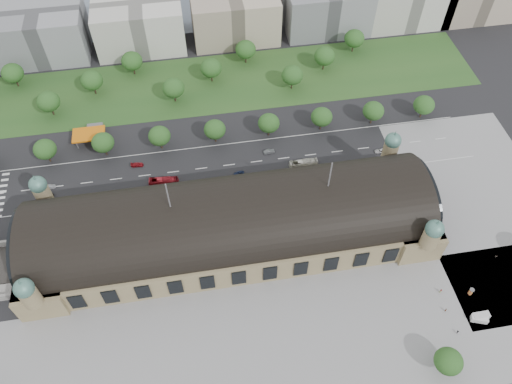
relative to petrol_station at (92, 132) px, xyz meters
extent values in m
plane|color=black|center=(53.91, -65.28, -2.95)|extent=(900.00, 900.00, 0.00)
cube|color=#91815A|center=(53.91, -65.28, 3.05)|extent=(150.00, 40.00, 12.00)
cube|color=#91815A|center=(-13.09, -65.28, 3.05)|extent=(16.00, 43.00, 12.00)
cube|color=#91815A|center=(120.91, -65.28, 3.05)|extent=(16.00, 43.00, 12.00)
cylinder|color=black|center=(53.91, -65.28, 9.05)|extent=(144.00, 37.60, 37.60)
cylinder|color=black|center=(-19.09, -65.28, 11.05)|extent=(1.20, 32.00, 32.00)
cylinder|color=black|center=(126.91, -65.28, 11.05)|extent=(1.20, 32.00, 32.00)
cylinder|color=#91815A|center=(-13.09, -44.28, 13.05)|extent=(6.00, 6.00, 8.00)
sphere|color=#4B796D|center=(-13.09, -44.28, 18.55)|extent=(6.40, 6.40, 6.40)
cone|color=#4B796D|center=(-13.09, -44.28, 22.55)|extent=(1.00, 1.00, 2.50)
cylinder|color=#91815A|center=(120.91, -44.28, 13.05)|extent=(6.00, 6.00, 8.00)
sphere|color=#4B796D|center=(120.91, -44.28, 18.55)|extent=(6.40, 6.40, 6.40)
cone|color=#4B796D|center=(120.91, -44.28, 22.55)|extent=(1.00, 1.00, 2.50)
cylinder|color=#91815A|center=(-13.09, -86.28, 13.05)|extent=(6.00, 6.00, 8.00)
sphere|color=#4B796D|center=(-13.09, -86.28, 18.55)|extent=(6.40, 6.40, 6.40)
cone|color=#4B796D|center=(-13.09, -86.28, 22.55)|extent=(1.00, 1.00, 2.50)
cylinder|color=#91815A|center=(120.91, -86.28, 13.05)|extent=(6.00, 6.00, 8.00)
sphere|color=#4B796D|center=(120.91, -86.28, 18.55)|extent=(6.40, 6.40, 6.40)
cone|color=#4B796D|center=(120.91, -86.28, 22.55)|extent=(1.00, 1.00, 2.50)
cylinder|color=#59595B|center=(33.91, -65.28, 28.55)|extent=(0.50, 0.50, 12.00)
cylinder|color=#59595B|center=(88.91, -65.28, 28.55)|extent=(0.50, 0.50, 12.00)
cube|color=gray|center=(63.91, -109.28, -2.95)|extent=(190.00, 48.00, 0.12)
cube|color=gray|center=(156.91, -65.28, -2.95)|extent=(56.00, 100.00, 0.12)
cube|color=black|center=(33.91, -27.28, -2.95)|extent=(260.00, 26.00, 0.10)
cube|color=#244C1E|center=(38.91, 27.72, -2.95)|extent=(300.00, 45.00, 0.10)
cube|color=#D0680C|center=(-1.09, -3.28, 1.75)|extent=(14.00, 9.00, 0.70)
cube|color=#59595B|center=(0.91, 2.72, -1.35)|extent=(7.00, 5.00, 3.20)
cylinder|color=#59595B|center=(-6.59, -0.08, -0.75)|extent=(0.50, 0.50, 4.40)
cylinder|color=#59595B|center=(4.41, -0.08, -0.75)|extent=(0.50, 0.50, 4.40)
cylinder|color=#59595B|center=(-6.59, -6.48, -0.75)|extent=(0.50, 0.50, 4.40)
cylinder|color=#59595B|center=(4.41, -6.48, -0.75)|extent=(0.50, 0.50, 4.40)
cube|color=gray|center=(-26.09, 67.72, 9.05)|extent=(45.00, 32.00, 24.00)
cube|color=silver|center=(23.91, 67.72, 9.05)|extent=(45.00, 32.00, 24.00)
cube|color=#BAAB92|center=(73.91, 67.72, 9.05)|extent=(45.00, 32.00, 24.00)
cube|color=gray|center=(123.91, 67.72, 9.05)|extent=(45.00, 32.00, 24.00)
cylinder|color=#2D2116|center=(-18.09, -12.28, -0.79)|extent=(0.70, 0.70, 4.32)
ellipsoid|color=#244B1A|center=(-18.09, -12.28, 4.49)|extent=(9.60, 9.60, 8.16)
cylinder|color=#2D2116|center=(5.91, -12.28, -0.79)|extent=(0.70, 0.70, 4.32)
ellipsoid|color=#244B1A|center=(5.91, -12.28, 4.49)|extent=(9.60, 9.60, 8.16)
cylinder|color=#2D2116|center=(29.91, -12.28, -0.79)|extent=(0.70, 0.70, 4.32)
ellipsoid|color=#244B1A|center=(29.91, -12.28, 4.49)|extent=(9.60, 9.60, 8.16)
cylinder|color=#2D2116|center=(53.91, -12.28, -0.79)|extent=(0.70, 0.70, 4.32)
ellipsoid|color=#244B1A|center=(53.91, -12.28, 4.49)|extent=(9.60, 9.60, 8.16)
cylinder|color=#2D2116|center=(77.91, -12.28, -0.79)|extent=(0.70, 0.70, 4.32)
ellipsoid|color=#244B1A|center=(77.91, -12.28, 4.49)|extent=(9.60, 9.60, 8.16)
cylinder|color=#2D2116|center=(101.91, -12.28, -0.79)|extent=(0.70, 0.70, 4.32)
ellipsoid|color=#244B1A|center=(101.91, -12.28, 4.49)|extent=(9.60, 9.60, 8.16)
cylinder|color=#2D2116|center=(125.91, -12.28, -0.79)|extent=(0.70, 0.70, 4.32)
ellipsoid|color=#244B1A|center=(125.91, -12.28, 4.49)|extent=(9.60, 9.60, 8.16)
cylinder|color=#2D2116|center=(149.91, -12.28, -0.79)|extent=(0.70, 0.70, 4.32)
ellipsoid|color=#244B1A|center=(149.91, -12.28, 4.49)|extent=(9.60, 9.60, 8.16)
cylinder|color=#2D2116|center=(-38.09, 41.72, -0.61)|extent=(0.70, 0.70, 4.68)
ellipsoid|color=#244B1A|center=(-38.09, 41.72, 5.11)|extent=(10.40, 10.40, 8.84)
cylinder|color=#2D2116|center=(-19.09, 17.72, -0.61)|extent=(0.70, 0.70, 4.68)
ellipsoid|color=#244B1A|center=(-19.09, 17.72, 5.11)|extent=(10.40, 10.40, 8.84)
cylinder|color=#2D2116|center=(-0.09, 29.72, -0.61)|extent=(0.70, 0.70, 4.68)
ellipsoid|color=#244B1A|center=(-0.09, 29.72, 5.11)|extent=(10.40, 10.40, 8.84)
cylinder|color=#2D2116|center=(18.91, 41.72, -0.61)|extent=(0.70, 0.70, 4.68)
ellipsoid|color=#244B1A|center=(18.91, 41.72, 5.11)|extent=(10.40, 10.40, 8.84)
cylinder|color=#2D2116|center=(37.91, 17.72, -0.61)|extent=(0.70, 0.70, 4.68)
ellipsoid|color=#244B1A|center=(37.91, 17.72, 5.11)|extent=(10.40, 10.40, 8.84)
cylinder|color=#2D2116|center=(56.91, 29.72, -0.61)|extent=(0.70, 0.70, 4.68)
ellipsoid|color=#244B1A|center=(56.91, 29.72, 5.11)|extent=(10.40, 10.40, 8.84)
cylinder|color=#2D2116|center=(75.91, 41.72, -0.61)|extent=(0.70, 0.70, 4.68)
ellipsoid|color=#244B1A|center=(75.91, 41.72, 5.11)|extent=(10.40, 10.40, 8.84)
cylinder|color=#2D2116|center=(94.91, 17.72, -0.61)|extent=(0.70, 0.70, 4.68)
ellipsoid|color=#244B1A|center=(94.91, 17.72, 5.11)|extent=(10.40, 10.40, 8.84)
cylinder|color=#2D2116|center=(113.91, 29.72, -0.61)|extent=(0.70, 0.70, 4.68)
ellipsoid|color=#244B1A|center=(113.91, 29.72, 5.11)|extent=(10.40, 10.40, 8.84)
cylinder|color=#2D2116|center=(132.91, 41.72, -0.61)|extent=(0.70, 0.70, 4.68)
ellipsoid|color=#244B1A|center=(132.91, 41.72, 5.11)|extent=(10.40, 10.40, 8.84)
cylinder|color=#2D2116|center=(113.91, -125.28, -0.97)|extent=(0.70, 0.70, 3.96)
ellipsoid|color=#244B1A|center=(113.91, -125.28, 3.87)|extent=(9.00, 9.00, 7.65)
imported|color=gray|center=(-16.99, -27.66, -2.18)|extent=(4.73, 1.83, 1.53)
imported|color=black|center=(-17.57, -32.13, -2.23)|extent=(5.43, 3.06, 1.43)
imported|color=maroon|center=(18.99, -21.26, -2.19)|extent=(5.40, 2.51, 1.53)
imported|color=#172140|center=(61.34, -33.13, -2.18)|extent=(4.64, 2.24, 1.53)
imported|color=#55585C|center=(76.22, -23.02, -2.15)|extent=(5.04, 2.29, 1.60)
imported|color=#BAB9BC|center=(124.35, -30.67, -2.26)|extent=(5.15, 2.70, 1.38)
imported|color=black|center=(-9.39, -44.28, -2.29)|extent=(4.25, 2.74, 1.32)
imported|color=#9A2B13|center=(-11.68, -40.28, -2.27)|extent=(5.36, 4.25, 1.36)
imported|color=#1D1947|center=(-12.38, -44.28, -2.17)|extent=(5.61, 4.86, 1.55)
imported|color=#57595F|center=(22.10, -42.28, -2.21)|extent=(4.53, 3.95, 1.47)
imported|color=silver|center=(27.74, -41.08, -2.24)|extent=(4.52, 3.17, 1.41)
imported|color=gray|center=(16.29, -40.28, -2.17)|extent=(6.14, 4.82, 1.55)
imported|color=black|center=(14.41, -41.66, -2.27)|extent=(4.98, 4.19, 1.37)
imported|color=red|center=(29.79, -33.28, -1.25)|extent=(12.46, 4.10, 3.41)
imported|color=beige|center=(61.66, -38.28, -1.47)|extent=(10.81, 3.55, 2.96)
imported|color=silver|center=(89.29, -33.28, -1.23)|extent=(12.37, 2.90, 3.44)
cube|color=#BBBBBD|center=(133.40, -110.82, -1.70)|extent=(5.78, 2.34, 2.50)
cube|color=#BBBBBD|center=(131.28, -110.83, -2.08)|extent=(1.55, 2.12, 1.73)
cube|color=silver|center=(132.54, -111.72, -1.76)|extent=(5.88, 3.84, 2.37)
cube|color=silver|center=(130.65, -111.07, -2.13)|extent=(2.03, 2.37, 1.64)
cylinder|color=#B42D41|center=(133.91, -101.74, -1.50)|extent=(1.35, 1.35, 2.90)
cylinder|color=#59595B|center=(133.91, -101.74, 0.05)|extent=(1.64, 1.64, 0.24)
imported|color=gray|center=(123.76, -99.53, -1.97)|extent=(0.99, 0.61, 1.97)
imported|color=gray|center=(122.72, -106.62, -2.03)|extent=(0.75, 0.81, 1.85)
imported|color=gray|center=(149.89, -89.28, -2.15)|extent=(0.76, 0.89, 1.59)
imported|color=gray|center=(123.45, -114.72, -2.16)|extent=(1.01, 1.06, 1.58)
camera|label=1|loc=(45.83, -169.61, 157.74)|focal=35.00mm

